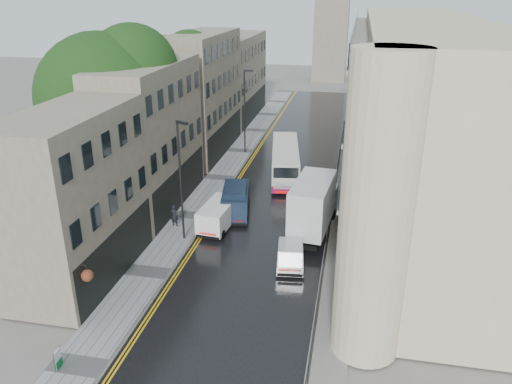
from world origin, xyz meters
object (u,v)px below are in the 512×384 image
at_px(tree_far, 171,96).
at_px(silver_hatchback, 278,264).
at_px(pedestrian, 174,215).
at_px(estate_sign, 58,359).
at_px(lamp_post_far, 245,112).
at_px(cream_bus, 273,172).
at_px(navy_van, 222,208).
at_px(white_lorry, 293,213).
at_px(tree_near, 105,121).
at_px(lamp_post_near, 181,182).
at_px(white_van, 199,223).

distance_m(tree_far, silver_hatchback, 25.63).
distance_m(pedestrian, estate_sign, 14.93).
xyz_separation_m(pedestrian, lamp_post_far, (1.21, 18.06, 3.43)).
bearing_deg(cream_bus, lamp_post_far, 108.14).
xyz_separation_m(cream_bus, navy_van, (-2.42, -7.98, -0.16)).
distance_m(tree_far, lamp_post_far, 7.55).
height_order(lamp_post_far, estate_sign, lamp_post_far).
height_order(cream_bus, white_lorry, white_lorry).
bearing_deg(pedestrian, estate_sign, 94.82).
height_order(tree_near, lamp_post_near, tree_near).
bearing_deg(lamp_post_far, navy_van, -82.32).
height_order(cream_bus, lamp_post_far, lamp_post_far).
distance_m(white_lorry, white_van, 6.62).
distance_m(cream_bus, estate_sign, 24.87).
xyz_separation_m(cream_bus, lamp_post_far, (-4.47, 8.82, 2.96)).
height_order(cream_bus, pedestrian, cream_bus).
bearing_deg(tree_far, silver_hatchback, -55.72).
xyz_separation_m(cream_bus, estate_sign, (-5.84, -24.16, -0.83)).
xyz_separation_m(tree_far, cream_bus, (11.42, -6.55, -4.82)).
distance_m(tree_far, pedestrian, 17.61).
height_order(pedestrian, lamp_post_far, lamp_post_far).
xyz_separation_m(tree_far, pedestrian, (5.74, -15.78, -5.29)).
bearing_deg(tree_far, cream_bus, -29.81).
height_order(tree_far, estate_sign, tree_far).
height_order(tree_far, silver_hatchback, tree_far).
bearing_deg(navy_van, white_van, -127.28).
distance_m(cream_bus, navy_van, 8.34).
bearing_deg(lamp_post_near, white_lorry, 34.91).
bearing_deg(white_lorry, pedestrian, -176.67).
xyz_separation_m(cream_bus, silver_hatchback, (2.67, -14.14, -0.70)).
bearing_deg(lamp_post_far, white_lorry, -67.24).
bearing_deg(estate_sign, navy_van, 75.43).
height_order(tree_far, white_van, tree_far).
xyz_separation_m(navy_van, lamp_post_far, (-2.05, 16.80, 3.12)).
height_order(white_lorry, lamp_post_far, lamp_post_far).
bearing_deg(silver_hatchback, lamp_post_near, 148.72).
bearing_deg(estate_sign, tree_far, 97.65).
height_order(lamp_post_near, lamp_post_far, lamp_post_far).
xyz_separation_m(silver_hatchback, lamp_post_near, (-7.07, 3.19, 3.56)).
xyz_separation_m(tree_far, lamp_post_far, (6.95, 2.27, -1.86)).
xyz_separation_m(pedestrian, estate_sign, (-0.16, -14.93, -0.36)).
bearing_deg(cream_bus, tree_far, 141.44).
distance_m(cream_bus, white_van, 10.74).
bearing_deg(lamp_post_near, tree_far, 136.40).
bearing_deg(silver_hatchback, navy_van, 122.64).
bearing_deg(estate_sign, lamp_post_near, 81.11).
height_order(navy_van, lamp_post_far, lamp_post_far).
bearing_deg(tree_near, white_van, -24.21).
relative_size(silver_hatchback, lamp_post_near, 0.44).
relative_size(pedestrian, lamp_post_far, 0.19).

